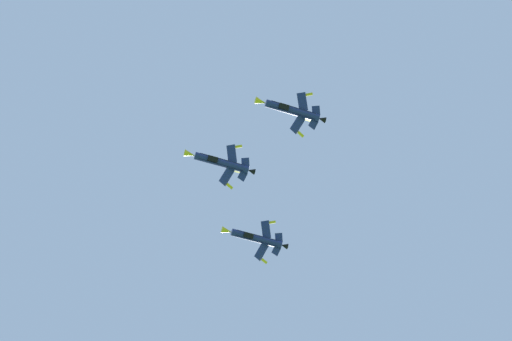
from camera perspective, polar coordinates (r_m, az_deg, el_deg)
fighter_jet_lead at (r=171.01m, az=-2.60°, el=0.58°), size 15.88×7.23×7.76m
fighter_jet_left_wing at (r=170.02m, az=2.55°, el=4.36°), size 15.88×7.66×7.35m
fighter_jet_right_wing at (r=182.35m, az=-0.05°, el=-4.92°), size 15.88×7.39×7.61m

